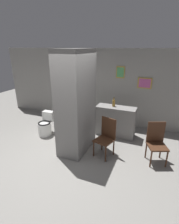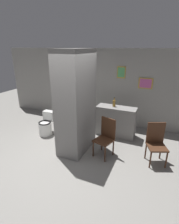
# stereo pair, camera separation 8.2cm
# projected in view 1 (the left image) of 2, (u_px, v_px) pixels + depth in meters

# --- Properties ---
(ground_plane) EXTENTS (14.00, 14.00, 0.00)m
(ground_plane) POSITION_uv_depth(u_px,v_px,m) (65.00, 159.00, 4.39)
(ground_plane) COLOR gray
(wall_back) EXTENTS (8.00, 0.09, 2.60)m
(wall_back) POSITION_uv_depth(u_px,v_px,m) (100.00, 87.00, 6.20)
(wall_back) COLOR gray
(wall_back) RESTS_ON ground_plane
(pillar_center) EXTENTS (0.66, 1.16, 2.60)m
(pillar_center) POSITION_uv_depth(u_px,v_px,m) (76.00, 103.00, 4.41)
(pillar_center) COLOR gray
(pillar_center) RESTS_ON ground_plane
(counter_shelf) EXTENTS (1.19, 0.44, 0.93)m
(counter_shelf) POSITION_uv_depth(u_px,v_px,m) (115.00, 121.00, 5.42)
(counter_shelf) COLOR gray
(counter_shelf) RESTS_ON ground_plane
(toilet) EXTENTS (0.41, 0.57, 0.71)m
(toilet) POSITION_uv_depth(u_px,v_px,m) (46.00, 125.00, 5.52)
(toilet) COLOR silver
(toilet) RESTS_ON ground_plane
(chair_near_pillar) EXTENTS (0.52, 0.52, 0.98)m
(chair_near_pillar) POSITION_uv_depth(u_px,v_px,m) (106.00, 136.00, 4.40)
(chair_near_pillar) COLOR #422616
(chair_near_pillar) RESTS_ON ground_plane
(chair_by_doorway) EXTENTS (0.55, 0.55, 0.98)m
(chair_by_doorway) POSITION_uv_depth(u_px,v_px,m) (156.00, 141.00, 4.15)
(chair_by_doorway) COLOR #422616
(chair_by_doorway) RESTS_ON ground_plane
(bicycle) EXTENTS (1.63, 0.42, 0.77)m
(bicycle) POSITION_uv_depth(u_px,v_px,m) (78.00, 117.00, 5.95)
(bicycle) COLOR black
(bicycle) RESTS_ON ground_plane
(bottle_tall) EXTENTS (0.09, 0.09, 0.30)m
(bottle_tall) POSITION_uv_depth(u_px,v_px,m) (114.00, 103.00, 5.29)
(bottle_tall) COLOR olive
(bottle_tall) RESTS_ON counter_shelf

